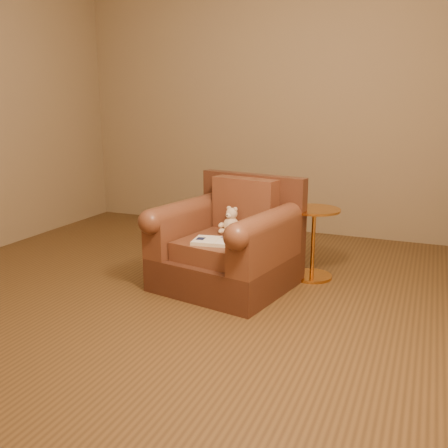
% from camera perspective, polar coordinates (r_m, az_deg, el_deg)
% --- Properties ---
extents(floor, '(4.00, 4.00, 0.00)m').
position_cam_1_polar(floor, '(3.75, -6.17, -7.27)').
color(floor, brown).
rests_on(floor, ground).
extents(room, '(4.02, 4.02, 2.71)m').
position_cam_1_polar(room, '(3.52, -6.93, 19.76)').
color(room, '#8B7555').
rests_on(room, ground).
extents(armchair, '(1.03, 1.00, 0.80)m').
position_cam_1_polar(armchair, '(3.70, 0.60, -2.42)').
color(armchair, '#482518').
rests_on(armchair, floor).
extents(teddy_bear, '(0.15, 0.17, 0.20)m').
position_cam_1_polar(teddy_bear, '(3.75, 0.72, 0.14)').
color(teddy_bear, beige).
rests_on(teddy_bear, armchair).
extents(guidebook, '(0.36, 0.25, 0.03)m').
position_cam_1_polar(guidebook, '(3.48, -0.77, -2.02)').
color(guidebook, beige).
rests_on(guidebook, armchair).
extents(side_table, '(0.40, 0.40, 0.55)m').
position_cam_1_polar(side_table, '(3.91, 10.14, -1.92)').
color(side_table, gold).
rests_on(side_table, floor).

